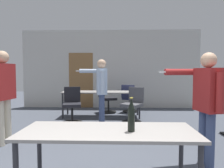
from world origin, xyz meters
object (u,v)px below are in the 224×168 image
at_px(office_chair_near_pushed, 130,99).
at_px(beer_bottle, 131,115).
at_px(person_far_watching, 2,88).
at_px(office_chair_side_rolled, 133,106).
at_px(office_chair_far_left, 72,106).
at_px(person_left_plaid, 101,86).
at_px(office_chair_mid_tucked, 106,100).
at_px(person_right_polo, 207,98).

relative_size(office_chair_near_pushed, beer_bottle, 2.78).
distance_m(person_far_watching, beer_bottle, 2.79).
xyz_separation_m(office_chair_side_rolled, office_chair_far_left, (-1.62, -0.09, 0.01)).
bearing_deg(person_left_plaid, office_chair_mid_tucked, -10.22).
relative_size(person_right_polo, office_chair_mid_tucked, 1.74).
distance_m(office_chair_mid_tucked, beer_bottle, 4.66).
distance_m(person_right_polo, beer_bottle, 1.44).
xyz_separation_m(person_right_polo, beer_bottle, (-1.11, -0.90, -0.06)).
height_order(person_far_watching, office_chair_mid_tucked, person_far_watching).
relative_size(person_right_polo, office_chair_near_pushed, 1.75).
distance_m(person_right_polo, person_left_plaid, 2.63).
bearing_deg(office_chair_mid_tucked, beer_bottle, -13.55).
bearing_deg(office_chair_far_left, person_left_plaid, 144.65).
bearing_deg(person_far_watching, office_chair_far_left, -17.57).
xyz_separation_m(person_far_watching, office_chair_near_pushed, (2.50, 3.06, -0.62)).
relative_size(person_far_watching, office_chair_mid_tucked, 1.86).
height_order(person_right_polo, office_chair_mid_tucked, person_right_polo).
bearing_deg(office_chair_side_rolled, person_far_watching, 66.52).
xyz_separation_m(office_chair_side_rolled, beer_bottle, (-0.27, -3.40, 0.48)).
height_order(office_chair_near_pushed, office_chair_far_left, office_chair_far_left).
xyz_separation_m(person_far_watching, beer_bottle, (2.24, -1.64, -0.13)).
bearing_deg(office_chair_near_pushed, beer_bottle, -69.18).
bearing_deg(person_right_polo, person_far_watching, 65.73).
relative_size(person_left_plaid, office_chair_far_left, 1.76).
xyz_separation_m(person_far_watching, office_chair_side_rolled, (2.51, 1.75, -0.62)).
bearing_deg(office_chair_side_rolled, office_chair_mid_tucked, -24.98).
xyz_separation_m(office_chair_mid_tucked, office_chair_far_left, (-0.83, -1.30, 0.01)).
bearing_deg(beer_bottle, office_chair_side_rolled, 85.46).
bearing_deg(beer_bottle, person_right_polo, 39.01).
bearing_deg(office_chair_far_left, office_chair_side_rolled, 172.18).
height_order(office_chair_side_rolled, beer_bottle, beer_bottle).
xyz_separation_m(person_far_watching, office_chair_far_left, (0.89, 1.66, -0.61)).
distance_m(person_left_plaid, office_chair_mid_tucked, 1.75).
distance_m(person_left_plaid, office_chair_far_left, 1.04).
relative_size(person_right_polo, beer_bottle, 4.86).
distance_m(office_chair_near_pushed, office_chair_far_left, 2.14).
bearing_deg(beer_bottle, office_chair_mid_tucked, 96.51).
distance_m(person_far_watching, office_chair_near_pushed, 4.00).
bearing_deg(person_right_polo, office_chair_side_rolled, 6.91).
xyz_separation_m(person_left_plaid, beer_bottle, (0.55, -2.94, -0.08)).
bearing_deg(person_far_watching, office_chair_mid_tucked, -19.54).
height_order(person_left_plaid, office_chair_mid_tucked, person_left_plaid).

